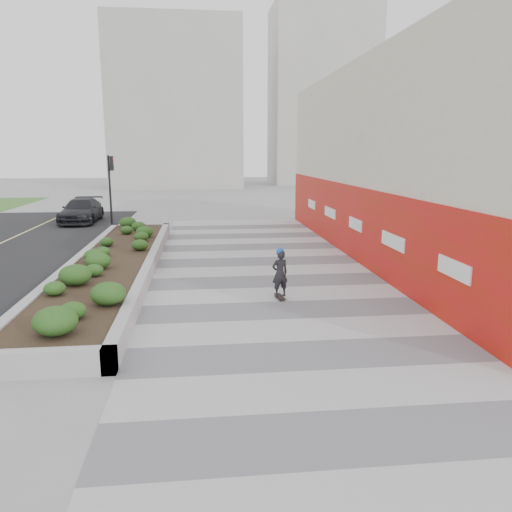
# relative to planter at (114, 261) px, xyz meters

# --- Properties ---
(ground) EXTENTS (160.00, 160.00, 0.00)m
(ground) POSITION_rel_planter_xyz_m (5.50, -7.00, -0.42)
(ground) COLOR gray
(ground) RESTS_ON ground
(walkway) EXTENTS (8.00, 36.00, 0.01)m
(walkway) POSITION_rel_planter_xyz_m (5.50, -4.00, -0.41)
(walkway) COLOR #A8A8AD
(walkway) RESTS_ON ground
(building) EXTENTS (6.04, 24.08, 8.00)m
(building) POSITION_rel_planter_xyz_m (12.48, 1.98, 3.56)
(building) COLOR beige
(building) RESTS_ON ground
(planter) EXTENTS (3.00, 18.00, 0.90)m
(planter) POSITION_rel_planter_xyz_m (0.00, 0.00, 0.00)
(planter) COLOR #9E9EA0
(planter) RESTS_ON ground
(traffic_signal_near) EXTENTS (0.33, 0.28, 4.20)m
(traffic_signal_near) POSITION_rel_planter_xyz_m (-1.73, 10.50, 2.34)
(traffic_signal_near) COLOR black
(traffic_signal_near) RESTS_ON ground
(distant_bldg_north_l) EXTENTS (16.00, 12.00, 20.00)m
(distant_bldg_north_l) POSITION_rel_planter_xyz_m (0.50, 48.00, 9.58)
(distant_bldg_north_l) COLOR #ADAAA3
(distant_bldg_north_l) RESTS_ON ground
(distant_bldg_north_r) EXTENTS (14.00, 10.00, 24.00)m
(distant_bldg_north_r) POSITION_rel_planter_xyz_m (20.50, 53.00, 11.58)
(distant_bldg_north_r) COLOR #ADAAA3
(distant_bldg_north_r) RESTS_ON ground
(manhole_cover) EXTENTS (0.44, 0.44, 0.01)m
(manhole_cover) POSITION_rel_planter_xyz_m (6.00, -4.00, -0.42)
(manhole_cover) COLOR #595654
(manhole_cover) RESTS_ON ground
(skateboarder) EXTENTS (0.59, 0.73, 1.57)m
(skateboarder) POSITION_rel_planter_xyz_m (5.55, -4.07, 0.37)
(skateboarder) COLOR beige
(skateboarder) RESTS_ON ground
(car_dark) EXTENTS (2.11, 5.14, 1.49)m
(car_dark) POSITION_rel_planter_xyz_m (-4.26, 14.07, 0.33)
(car_dark) COLOR black
(car_dark) RESTS_ON ground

